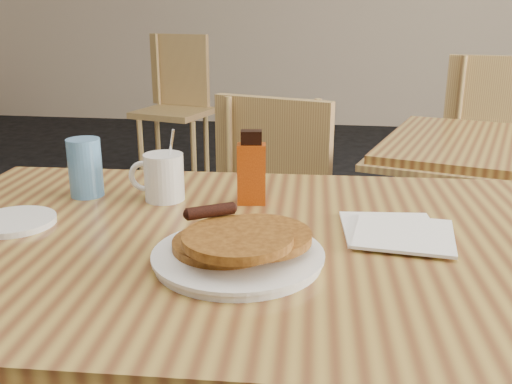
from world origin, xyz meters
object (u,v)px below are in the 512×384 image
at_px(main_table, 231,256).
at_px(pancake_plate, 239,249).
at_px(chair_neighbor_far, 497,149).
at_px(chair_wall_extra, 177,94).
at_px(syrup_bottle, 251,170).
at_px(blue_tumbler, 85,168).
at_px(chair_main_far, 268,215).
at_px(coffee_mug, 163,176).

bearing_deg(main_table, pancake_plate, -71.96).
height_order(chair_neighbor_far, chair_wall_extra, chair_wall_extra).
relative_size(syrup_bottle, blue_tumbler, 1.23).
bearing_deg(chair_main_far, syrup_bottle, -68.96).
bearing_deg(syrup_bottle, main_table, -100.59).
bearing_deg(chair_neighbor_far, main_table, -106.76).
xyz_separation_m(pancake_plate, blue_tumbler, (-0.40, 0.30, 0.04)).
height_order(chair_wall_extra, coffee_mug, chair_wall_extra).
relative_size(pancake_plate, syrup_bottle, 1.79).
bearing_deg(coffee_mug, pancake_plate, -72.09).
relative_size(main_table, pancake_plate, 4.75).
distance_m(main_table, chair_main_far, 0.75).
relative_size(chair_neighbor_far, pancake_plate, 3.34).
xyz_separation_m(chair_neighbor_far, chair_wall_extra, (-1.80, 1.28, 0.02)).
xyz_separation_m(chair_main_far, pancake_plate, (0.06, -0.83, 0.25)).
distance_m(main_table, blue_tumbler, 0.43).
bearing_deg(chair_neighbor_far, chair_wall_extra, 156.79).
distance_m(main_table, chair_wall_extra, 3.01).
xyz_separation_m(main_table, syrup_bottle, (0.01, 0.19, 0.11)).
distance_m(chair_wall_extra, coffee_mug, 2.78).
relative_size(main_table, chair_neighbor_far, 1.42).
height_order(main_table, pancake_plate, pancake_plate).
height_order(pancake_plate, blue_tumbler, blue_tumbler).
xyz_separation_m(chair_wall_extra, blue_tumbler, (0.56, -2.66, 0.23)).
height_order(main_table, blue_tumbler, blue_tumbler).
relative_size(main_table, syrup_bottle, 8.52).
relative_size(chair_main_far, pancake_plate, 3.08).
relative_size(coffee_mug, syrup_bottle, 1.01).
bearing_deg(blue_tumbler, chair_neighbor_far, 48.09).
distance_m(pancake_plate, syrup_bottle, 0.31).
xyz_separation_m(chair_main_far, blue_tumbler, (-0.35, -0.53, 0.29)).
bearing_deg(main_table, syrup_bottle, 87.15).
xyz_separation_m(chair_neighbor_far, blue_tumbler, (-1.24, -1.38, 0.24)).
bearing_deg(main_table, coffee_mug, 134.47).
bearing_deg(coffee_mug, chair_wall_extra, 86.83).
distance_m(main_table, chair_neighbor_far, 1.80).
relative_size(main_table, chair_wall_extra, 1.39).
distance_m(chair_neighbor_far, chair_wall_extra, 2.21).
xyz_separation_m(pancake_plate, syrup_bottle, (-0.03, 0.30, 0.05)).
height_order(main_table, chair_wall_extra, chair_wall_extra).
distance_m(chair_main_far, chair_wall_extra, 2.32).
xyz_separation_m(chair_wall_extra, pancake_plate, (0.96, -2.96, 0.18)).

